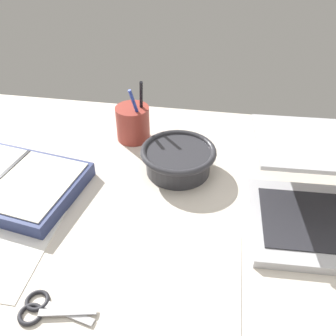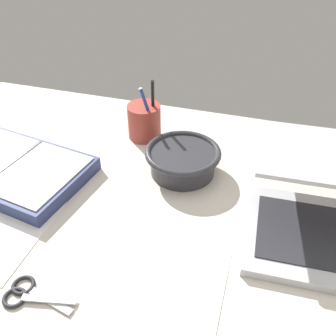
{
  "view_description": "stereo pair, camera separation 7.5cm",
  "coord_description": "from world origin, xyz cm",
  "px_view_note": "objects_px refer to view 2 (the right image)",
  "views": [
    {
      "loc": [
        8.94,
        -46.48,
        55.01
      ],
      "look_at": [
        -0.91,
        12.44,
        9.0
      ],
      "focal_mm": 40.0,
      "sensor_mm": 36.0,
      "label": 1
    },
    {
      "loc": [
        16.28,
        -44.77,
        55.01
      ],
      "look_at": [
        -0.91,
        12.44,
        9.0
      ],
      "focal_mm": 40.0,
      "sensor_mm": 36.0,
      "label": 2
    }
  ],
  "objects_px": {
    "scissors": "(26,293)",
    "bowl": "(184,160)",
    "pen_cup": "(144,121)",
    "planner": "(14,169)"
  },
  "relations": [
    {
      "from": "bowl",
      "to": "planner",
      "type": "relative_size",
      "value": 0.48
    },
    {
      "from": "planner",
      "to": "pen_cup",
      "type": "bearing_deg",
      "value": 55.66
    },
    {
      "from": "bowl",
      "to": "scissors",
      "type": "bearing_deg",
      "value": -112.69
    },
    {
      "from": "scissors",
      "to": "bowl",
      "type": "bearing_deg",
      "value": 67.57
    },
    {
      "from": "pen_cup",
      "to": "scissors",
      "type": "distance_m",
      "value": 0.5
    },
    {
      "from": "pen_cup",
      "to": "scissors",
      "type": "relative_size",
      "value": 1.37
    },
    {
      "from": "pen_cup",
      "to": "scissors",
      "type": "height_order",
      "value": "pen_cup"
    },
    {
      "from": "bowl",
      "to": "scissors",
      "type": "height_order",
      "value": "bowl"
    },
    {
      "from": "bowl",
      "to": "pen_cup",
      "type": "relative_size",
      "value": 1.03
    },
    {
      "from": "pen_cup",
      "to": "planner",
      "type": "bearing_deg",
      "value": -133.4
    }
  ]
}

